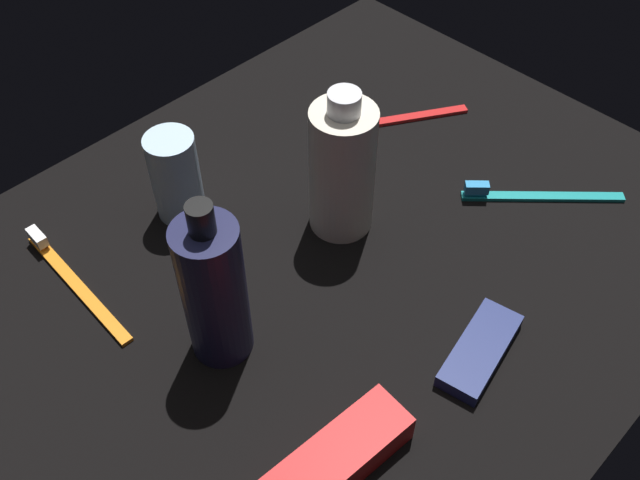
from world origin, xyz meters
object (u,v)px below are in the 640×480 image
at_px(toothbrush_teal, 533,194).
at_px(lotion_bottle, 214,291).
at_px(deodorant_stick, 176,177).
at_px(toothbrush_orange, 71,278).
at_px(toothpaste_box_red, 317,476).
at_px(snack_bar_navy, 480,350).
at_px(bodywash_bottle, 342,169).
at_px(toothbrush_red, 389,118).

bearing_deg(toothbrush_teal, lotion_bottle, 165.43).
bearing_deg(deodorant_stick, toothbrush_orange, -179.45).
xyz_separation_m(toothpaste_box_red, snack_bar_navy, (0.19, -0.02, -0.01)).
relative_size(lotion_bottle, snack_bar_navy, 1.76).
bearing_deg(deodorant_stick, lotion_bottle, -115.55).
xyz_separation_m(deodorant_stick, toothpaste_box_red, (-0.11, -0.32, -0.03)).
xyz_separation_m(lotion_bottle, bodywash_bottle, (0.19, 0.03, -0.00)).
relative_size(lotion_bottle, toothpaste_box_red, 1.04).
height_order(toothbrush_teal, toothpaste_box_red, toothpaste_box_red).
relative_size(toothbrush_red, toothpaste_box_red, 0.91).
height_order(bodywash_bottle, toothbrush_teal, bodywash_bottle).
distance_m(toothbrush_teal, toothpaste_box_red, 0.40).
distance_m(toothbrush_orange, toothpaste_box_red, 0.32).
relative_size(toothbrush_orange, snack_bar_navy, 1.73).
xyz_separation_m(toothbrush_red, toothbrush_orange, (-0.41, 0.06, 0.00)).
bearing_deg(toothbrush_red, toothbrush_teal, -86.24).
bearing_deg(snack_bar_navy, toothbrush_red, 43.80).
bearing_deg(toothpaste_box_red, deodorant_stick, 75.00).
xyz_separation_m(deodorant_stick, toothbrush_orange, (-0.14, -0.00, -0.04)).
xyz_separation_m(toothbrush_teal, toothbrush_orange, (-0.43, 0.26, 0.00)).
distance_m(toothbrush_teal, snack_bar_navy, 0.22).
height_order(lotion_bottle, toothpaste_box_red, lotion_bottle).
bearing_deg(lotion_bottle, bodywash_bottle, 9.32).
height_order(deodorant_stick, toothbrush_red, deodorant_stick).
height_order(deodorant_stick, toothpaste_box_red, deodorant_stick).
bearing_deg(toothbrush_teal, snack_bar_navy, -158.67).
relative_size(toothbrush_teal, toothbrush_orange, 0.76).
relative_size(toothbrush_red, toothbrush_teal, 1.17).
height_order(toothbrush_teal, snack_bar_navy, toothbrush_teal).
height_order(bodywash_bottle, toothbrush_orange, bodywash_bottle).
bearing_deg(snack_bar_navy, toothbrush_orange, 111.31).
distance_m(bodywash_bottle, snack_bar_navy, 0.22).
relative_size(deodorant_stick, toothbrush_red, 0.63).
bearing_deg(toothbrush_teal, deodorant_stick, 137.95).
bearing_deg(lotion_bottle, toothbrush_teal, -14.57).
bearing_deg(lotion_bottle, toothpaste_box_red, -102.08).
bearing_deg(toothpaste_box_red, toothbrush_orange, 99.00).
bearing_deg(toothpaste_box_red, toothbrush_teal, 13.13).
xyz_separation_m(toothbrush_orange, toothpaste_box_red, (0.03, -0.32, 0.01)).
bearing_deg(bodywash_bottle, toothbrush_red, 24.38).
bearing_deg(deodorant_stick, toothbrush_red, -12.17).
relative_size(lotion_bottle, toothbrush_teal, 1.33).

